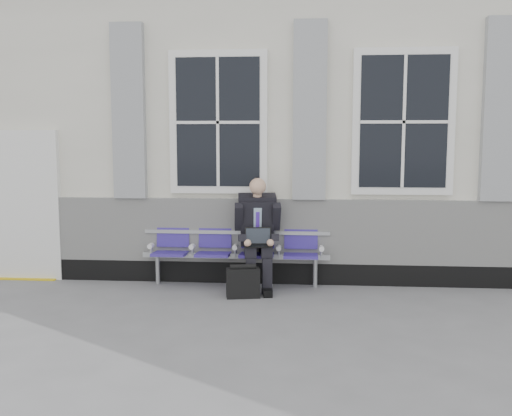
{
  "coord_description": "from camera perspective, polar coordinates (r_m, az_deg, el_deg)",
  "views": [
    {
      "loc": [
        -0.98,
        -6.39,
        2.01
      ],
      "look_at": [
        -1.58,
        0.9,
        1.14
      ],
      "focal_mm": 40.0,
      "sensor_mm": 36.0,
      "label": 1
    }
  ],
  "objects": [
    {
      "name": "businessman",
      "position": [
        7.69,
        0.16,
        -2.2
      ],
      "size": [
        0.65,
        0.88,
        1.51
      ],
      "color": "black",
      "rests_on": "ground"
    },
    {
      "name": "briefcase",
      "position": [
        7.36,
        -1.31,
        -7.43
      ],
      "size": [
        0.45,
        0.25,
        0.43
      ],
      "color": "black",
      "rests_on": "ground"
    },
    {
      "name": "bench",
      "position": [
        7.9,
        -2.05,
        -3.83
      ],
      "size": [
        2.6,
        0.47,
        0.91
      ],
      "color": "#9EA0A3",
      "rests_on": "ground"
    },
    {
      "name": "ground",
      "position": [
        6.77,
        13.07,
        -10.64
      ],
      "size": [
        70.0,
        70.0,
        0.0
      ],
      "primitive_type": "plane",
      "color": "slate",
      "rests_on": "ground"
    },
    {
      "name": "station_building",
      "position": [
        9.91,
        10.4,
        7.93
      ],
      "size": [
        14.4,
        4.4,
        4.49
      ],
      "color": "silver",
      "rests_on": "ground"
    }
  ]
}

